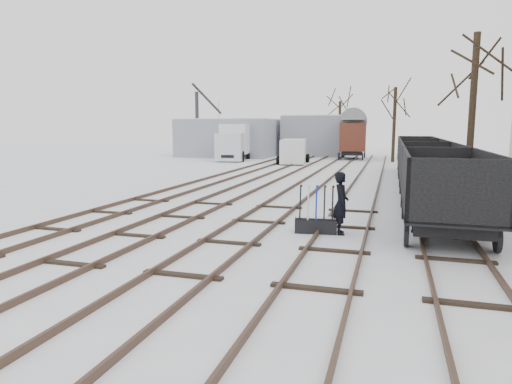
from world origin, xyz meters
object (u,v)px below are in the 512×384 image
worker (341,203)px  crane (198,138)px  freight_wagon_a (444,203)px  ground_frame (316,224)px  panel_van (294,151)px  box_van_wagon (353,136)px  lorry (235,141)px

worker → crane: size_ratio=0.25×
freight_wagon_a → worker: bearing=-161.7°
ground_frame → panel_van: size_ratio=0.29×
panel_van → freight_wagon_a: bearing=-76.7°
box_van_wagon → panel_van: (-4.50, -7.40, -1.20)m
ground_frame → worker: 1.02m
freight_wagon_a → lorry: lorry is taller
ground_frame → worker: worker is taller
worker → lorry: (-13.48, 28.74, 0.83)m
ground_frame → freight_wagon_a: (3.82, 1.12, 0.69)m
ground_frame → lorry: 31.57m
ground_frame → panel_van: 26.65m
worker → lorry: lorry is taller
worker → crane: bearing=17.8°
lorry → panel_van: (6.50, -2.95, -0.69)m
panel_van → crane: 13.10m
crane → box_van_wagon: bearing=28.2°
box_van_wagon → panel_van: size_ratio=1.06×
lorry → panel_van: lorry is taller
lorry → crane: 5.94m
box_van_wagon → lorry: bearing=-162.6°
lorry → panel_van: size_ratio=1.55×
worker → panel_van: 26.73m
box_van_wagon → crane: crane is taller
ground_frame → worker: size_ratio=0.77×
worker → freight_wagon_a: freight_wagon_a is taller
worker → lorry: bearing=12.3°
ground_frame → freight_wagon_a: freight_wagon_a is taller
freight_wagon_a → panel_van: freight_wagon_a is taller
lorry → box_van_wagon: bearing=14.1°
lorry → freight_wagon_a: bearing=-67.1°
box_van_wagon → freight_wagon_a: bearing=-84.9°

